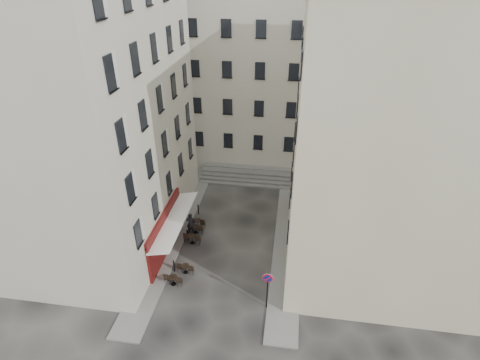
% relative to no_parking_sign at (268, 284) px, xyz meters
% --- Properties ---
extents(ground, '(90.00, 90.00, 0.00)m').
position_rel_no_parking_sign_xyz_m(ground, '(-3.46, 3.22, -2.01)').
color(ground, black).
rests_on(ground, ground).
extents(sidewalk_left, '(2.00, 22.00, 0.12)m').
position_rel_no_parking_sign_xyz_m(sidewalk_left, '(-7.96, 7.22, -1.95)').
color(sidewalk_left, slate).
rests_on(sidewalk_left, ground).
extents(sidewalk_right, '(2.00, 18.00, 0.12)m').
position_rel_no_parking_sign_xyz_m(sidewalk_right, '(1.04, 6.22, -1.95)').
color(sidewalk_right, slate).
rests_on(sidewalk_right, ground).
extents(building_left, '(12.20, 16.20, 20.60)m').
position_rel_no_parking_sign_xyz_m(building_left, '(-13.96, 6.22, 8.30)').
color(building_left, beige).
rests_on(building_left, ground).
extents(building_right, '(12.20, 14.20, 18.60)m').
position_rel_no_parking_sign_xyz_m(building_right, '(7.04, 6.72, 7.30)').
color(building_right, '#BDB28C').
rests_on(building_right, ground).
extents(building_back, '(18.20, 10.20, 18.60)m').
position_rel_no_parking_sign_xyz_m(building_back, '(-4.46, 22.22, 7.30)').
color(building_back, beige).
rests_on(building_back, ground).
extents(cafe_storefront, '(1.74, 7.30, 3.50)m').
position_rel_no_parking_sign_xyz_m(cafe_storefront, '(-7.77, 4.22, -0.13)').
color(cafe_storefront, '#480F0A').
rests_on(cafe_storefront, ground).
extents(stone_steps, '(9.00, 3.15, 0.80)m').
position_rel_no_parking_sign_xyz_m(stone_steps, '(-3.46, 15.80, -1.61)').
color(stone_steps, '#605D5B').
rests_on(stone_steps, ground).
extents(bollard_near, '(0.12, 0.12, 0.98)m').
position_rel_no_parking_sign_xyz_m(bollard_near, '(-6.71, 2.22, -1.48)').
color(bollard_near, black).
rests_on(bollard_near, ground).
extents(bollard_mid, '(0.12, 0.12, 0.98)m').
position_rel_no_parking_sign_xyz_m(bollard_mid, '(-6.71, 5.72, -1.48)').
color(bollard_mid, black).
rests_on(bollard_mid, ground).
extents(bollard_far, '(0.12, 0.12, 0.98)m').
position_rel_no_parking_sign_xyz_m(bollard_far, '(-6.71, 9.22, -1.48)').
color(bollard_far, black).
rests_on(bollard_far, ground).
extents(no_parking_sign, '(0.65, 0.11, 2.83)m').
position_rel_no_parking_sign_xyz_m(no_parking_sign, '(0.00, 0.00, 0.00)').
color(no_parking_sign, black).
rests_on(no_parking_sign, ground).
extents(bistro_table_a, '(1.25, 0.59, 0.88)m').
position_rel_no_parking_sign_xyz_m(bistro_table_a, '(-6.39, 1.02, -1.56)').
color(bistro_table_a, black).
rests_on(bistro_table_a, ground).
extents(bistro_table_b, '(1.18, 0.55, 0.83)m').
position_rel_no_parking_sign_xyz_m(bistro_table_b, '(-5.88, 2.22, -1.58)').
color(bistro_table_b, black).
rests_on(bistro_table_b, ground).
extents(bistro_table_c, '(1.31, 0.62, 0.92)m').
position_rel_no_parking_sign_xyz_m(bistro_table_c, '(-6.23, 5.38, -1.53)').
color(bistro_table_c, black).
rests_on(bistro_table_c, ground).
extents(bistro_table_d, '(1.21, 0.57, 0.85)m').
position_rel_no_parking_sign_xyz_m(bistro_table_d, '(-6.28, 6.67, -1.57)').
color(bistro_table_d, black).
rests_on(bistro_table_d, ground).
extents(bistro_table_e, '(1.27, 0.59, 0.89)m').
position_rel_no_parking_sign_xyz_m(bistro_table_e, '(-6.30, 7.43, -1.55)').
color(bistro_table_e, black).
rests_on(bistro_table_e, ground).
extents(pedestrian, '(0.70, 0.48, 1.87)m').
position_rel_no_parking_sign_xyz_m(pedestrian, '(-6.66, 6.61, -1.07)').
color(pedestrian, black).
rests_on(pedestrian, ground).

